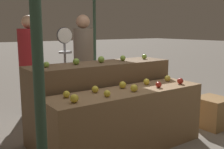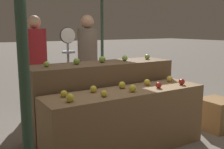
% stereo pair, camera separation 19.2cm
% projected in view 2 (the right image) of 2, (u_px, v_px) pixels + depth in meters
% --- Properties ---
extents(display_counter_front, '(2.05, 0.55, 0.77)m').
position_uv_depth(display_counter_front, '(127.00, 121.00, 3.18)').
color(display_counter_front, olive).
rests_on(display_counter_front, ground_plane).
extents(display_counter_back, '(2.05, 0.55, 1.03)m').
position_uv_depth(display_counter_back, '(103.00, 99.00, 3.66)').
color(display_counter_back, brown).
rests_on(display_counter_back, ground_plane).
extents(apple_front_0, '(0.09, 0.09, 0.09)m').
position_uv_depth(apple_front_0, '(70.00, 98.00, 2.60)').
color(apple_front_0, gold).
rests_on(apple_front_0, display_counter_front).
extents(apple_front_1, '(0.07, 0.07, 0.07)m').
position_uv_depth(apple_front_1, '(104.00, 94.00, 2.81)').
color(apple_front_1, gold).
rests_on(apple_front_1, display_counter_front).
extents(apple_front_2, '(0.09, 0.09, 0.09)m').
position_uv_depth(apple_front_2, '(133.00, 88.00, 3.02)').
color(apple_front_2, gold).
rests_on(apple_front_2, display_counter_front).
extents(apple_front_3, '(0.07, 0.07, 0.07)m').
position_uv_depth(apple_front_3, '(159.00, 85.00, 3.22)').
color(apple_front_3, '#B72D23').
rests_on(apple_front_3, display_counter_front).
extents(apple_front_4, '(0.08, 0.08, 0.08)m').
position_uv_depth(apple_front_4, '(182.00, 82.00, 3.41)').
color(apple_front_4, '#AD281E').
rests_on(apple_front_4, display_counter_front).
extents(apple_front_5, '(0.08, 0.08, 0.08)m').
position_uv_depth(apple_front_5, '(64.00, 94.00, 2.80)').
color(apple_front_5, gold).
rests_on(apple_front_5, display_counter_front).
extents(apple_front_6, '(0.08, 0.08, 0.08)m').
position_uv_depth(apple_front_6, '(93.00, 89.00, 3.00)').
color(apple_front_6, gold).
rests_on(apple_front_6, display_counter_front).
extents(apple_front_7, '(0.09, 0.09, 0.09)m').
position_uv_depth(apple_front_7, '(122.00, 85.00, 3.21)').
color(apple_front_7, gold).
rests_on(apple_front_7, display_counter_front).
extents(apple_front_8, '(0.08, 0.08, 0.08)m').
position_uv_depth(apple_front_8, '(147.00, 82.00, 3.39)').
color(apple_front_8, gold).
rests_on(apple_front_8, display_counter_front).
extents(apple_front_9, '(0.08, 0.08, 0.08)m').
position_uv_depth(apple_front_9, '(169.00, 79.00, 3.60)').
color(apple_front_9, gold).
rests_on(apple_front_9, display_counter_front).
extents(apple_back_0, '(0.07, 0.07, 0.07)m').
position_uv_depth(apple_back_0, '(47.00, 64.00, 3.16)').
color(apple_back_0, '#84AD3D').
rests_on(apple_back_0, display_counter_back).
extents(apple_back_1, '(0.08, 0.08, 0.08)m').
position_uv_depth(apple_back_1, '(77.00, 61.00, 3.37)').
color(apple_back_1, '#7AA338').
rests_on(apple_back_1, display_counter_back).
extents(apple_back_2, '(0.09, 0.09, 0.09)m').
position_uv_depth(apple_back_2, '(103.00, 59.00, 3.57)').
color(apple_back_2, '#7AA338').
rests_on(apple_back_2, display_counter_back).
extents(apple_back_3, '(0.08, 0.08, 0.08)m').
position_uv_depth(apple_back_3, '(125.00, 58.00, 3.76)').
color(apple_back_3, '#84AD3D').
rests_on(apple_back_3, display_counter_back).
extents(apple_back_4, '(0.08, 0.08, 0.08)m').
position_uv_depth(apple_back_4, '(147.00, 57.00, 3.97)').
color(apple_back_4, '#84AD3D').
rests_on(apple_back_4, display_counter_back).
extents(produce_scale, '(0.24, 0.20, 1.51)m').
position_uv_depth(produce_scale, '(68.00, 56.00, 4.02)').
color(produce_scale, '#99999E').
rests_on(produce_scale, ground_plane).
extents(person_vendor_at_scale, '(0.45, 0.45, 1.72)m').
position_uv_depth(person_vendor_at_scale, '(88.00, 58.00, 4.44)').
color(person_vendor_at_scale, '#2D2D38').
rests_on(person_vendor_at_scale, ground_plane).
extents(person_customer_left, '(0.46, 0.46, 1.72)m').
position_uv_depth(person_customer_left, '(36.00, 58.00, 4.63)').
color(person_customer_left, '#2D2D38').
rests_on(person_customer_left, ground_plane).
extents(wooden_crate_side, '(0.46, 0.46, 0.46)m').
position_uv_depth(wooden_crate_side, '(217.00, 114.00, 3.92)').
color(wooden_crate_side, '#9E7547').
rests_on(wooden_crate_side, ground_plane).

